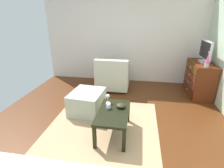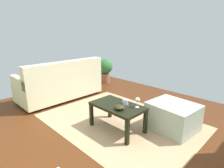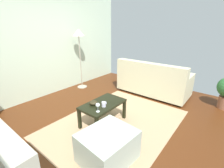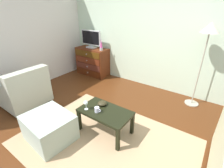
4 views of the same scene
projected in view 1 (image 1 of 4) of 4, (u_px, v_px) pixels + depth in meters
The scene contains 12 objects.
ground_plane at pixel (113, 132), 2.94m from camera, with size 5.66×4.73×0.05m, color #502710.
wall_plain_left at pixel (128, 35), 4.81m from camera, with size 0.12×4.73×2.67m, color silver.
area_rug at pixel (99, 137), 2.77m from camera, with size 2.60×1.90×0.01m, color tan.
dresser at pixel (199, 79), 4.16m from camera, with size 0.98×0.49×0.81m.
tv at pixel (205, 51), 3.94m from camera, with size 0.67×0.18×0.50m.
lava_lamp at pixel (208, 60), 3.61m from camera, with size 0.09×0.09×0.33m.
coffee_table at pixel (113, 114), 2.75m from camera, with size 0.83×0.49×0.42m.
wine_glass at pixel (108, 96), 2.96m from camera, with size 0.07×0.07×0.16m.
mug at pixel (108, 106), 2.80m from camera, with size 0.11×0.08×0.08m.
bowl_decorative at pixel (121, 106), 2.83m from camera, with size 0.15×0.15×0.07m, color #2F2817.
armchair at pixel (113, 76), 4.53m from camera, with size 0.80×0.83×0.84m.
ottoman at pixel (87, 102), 3.46m from camera, with size 0.70×0.60×0.43m, color #A7B7A8.
Camera 1 is at (2.40, 0.38, 1.83)m, focal length 27.64 mm.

